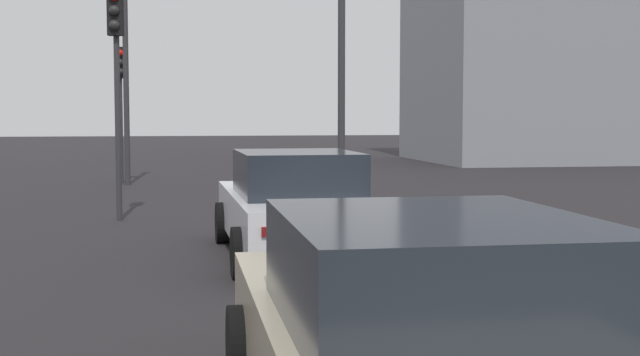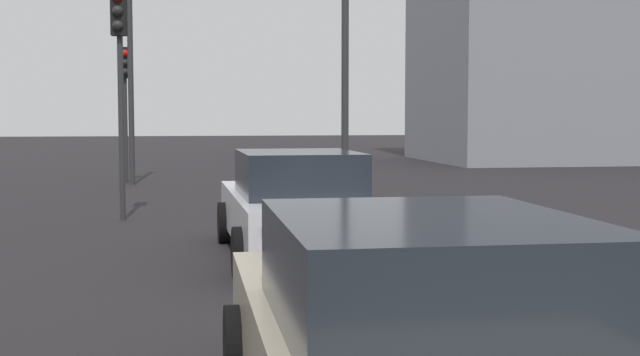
% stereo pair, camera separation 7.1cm
% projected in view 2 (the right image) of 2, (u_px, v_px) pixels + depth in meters
% --- Properties ---
extents(car_white_lead, '(4.77, 2.05, 1.50)m').
position_uv_depth(car_white_lead, '(296.00, 206.00, 11.78)').
color(car_white_lead, silver).
rests_on(car_white_lead, ground_plane).
extents(car_beige_second, '(4.61, 2.07, 1.47)m').
position_uv_depth(car_beige_second, '(418.00, 346.00, 4.69)').
color(car_beige_second, tan).
rests_on(car_beige_second, ground_plane).
extents(traffic_light_near_left, '(0.33, 0.30, 4.38)m').
position_uv_depth(traffic_light_near_left, '(119.00, 54.00, 15.71)').
color(traffic_light_near_left, '#2D2D30').
rests_on(traffic_light_near_left, ground_plane).
extents(traffic_light_near_right, '(0.32, 0.30, 3.96)m').
position_uv_depth(traffic_light_near_right, '(125.00, 85.00, 24.44)').
color(traffic_light_near_right, '#2D2D30').
rests_on(traffic_light_near_right, ground_plane).
extents(street_lamp_kerbside, '(0.56, 0.36, 7.42)m').
position_uv_depth(street_lamp_kerbside, '(345.00, 7.00, 18.32)').
color(street_lamp_kerbside, '#2D2D30').
rests_on(street_lamp_kerbside, ground_plane).
extents(street_lamp_far, '(0.56, 0.36, 6.76)m').
position_uv_depth(street_lamp_far, '(130.00, 44.00, 23.85)').
color(street_lamp_far, '#2D2D30').
rests_on(street_lamp_far, ground_plane).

